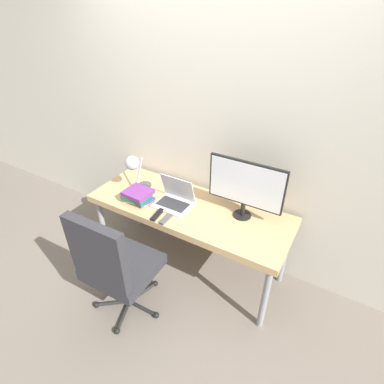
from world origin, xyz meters
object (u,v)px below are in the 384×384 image
object	(u,v)px
laptop	(175,199)
book_stack	(137,195)
desk_lamp	(134,166)
office_chair	(114,264)
monitor	(246,186)

from	to	relation	value
laptop	book_stack	size ratio (longest dim) A/B	1.09
desk_lamp	office_chair	bearing A→B (deg)	-65.08
desk_lamp	office_chair	world-z (taller)	desk_lamp
laptop	monitor	size ratio (longest dim) A/B	0.51
monitor	book_stack	size ratio (longest dim) A/B	2.13
desk_lamp	book_stack	size ratio (longest dim) A/B	1.28
laptop	desk_lamp	world-z (taller)	desk_lamp
office_chair	monitor	bearing A→B (deg)	51.98
laptop	office_chair	xyz separation A→B (m)	(-0.09, -0.68, -0.20)
book_stack	monitor	bearing A→B (deg)	16.92
desk_lamp	office_chair	xyz separation A→B (m)	(0.31, -0.67, -0.41)
office_chair	laptop	bearing A→B (deg)	82.55
desk_lamp	office_chair	distance (m)	0.85
laptop	desk_lamp	xyz separation A→B (m)	(-0.40, -0.01, 0.21)
desk_lamp	monitor	bearing A→B (deg)	9.14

